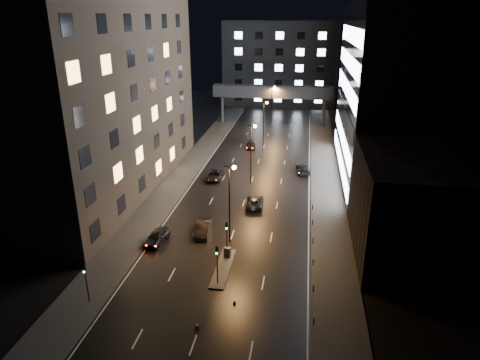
{
  "coord_description": "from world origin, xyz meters",
  "views": [
    {
      "loc": [
        8.41,
        -38.08,
        26.37
      ],
      "look_at": [
        -0.45,
        19.22,
        4.0
      ],
      "focal_mm": 32.0,
      "sensor_mm": 36.0,
      "label": 1
    }
  ],
  "objects_px": {
    "car_away_c": "(215,176)",
    "utility_cabinet": "(227,252)",
    "car_away_b": "(203,228)",
    "car_away_a": "(157,237)",
    "car_toward_a": "(255,202)",
    "car_away_d": "(251,145)",
    "car_toward_b": "(303,168)"
  },
  "relations": [
    {
      "from": "car_away_d",
      "to": "car_away_c",
      "type": "bearing_deg",
      "value": -108.91
    },
    {
      "from": "car_toward_b",
      "to": "car_away_b",
      "type": "bearing_deg",
      "value": 55.99
    },
    {
      "from": "car_away_b",
      "to": "car_away_c",
      "type": "height_order",
      "value": "car_away_b"
    },
    {
      "from": "car_toward_b",
      "to": "utility_cabinet",
      "type": "xyz_separation_m",
      "value": [
        -8.19,
        -30.45,
        -0.04
      ]
    },
    {
      "from": "car_away_b",
      "to": "car_toward_b",
      "type": "distance_m",
      "value": 28.04
    },
    {
      "from": "car_away_c",
      "to": "car_away_b",
      "type": "bearing_deg",
      "value": -80.86
    },
    {
      "from": "car_away_a",
      "to": "utility_cabinet",
      "type": "height_order",
      "value": "car_away_a"
    },
    {
      "from": "car_away_d",
      "to": "utility_cabinet",
      "type": "relative_size",
      "value": 3.9
    },
    {
      "from": "car_toward_a",
      "to": "utility_cabinet",
      "type": "bearing_deg",
      "value": 81.43
    },
    {
      "from": "car_away_c",
      "to": "car_toward_a",
      "type": "xyz_separation_m",
      "value": [
        8.07,
        -9.91,
        0.01
      ]
    },
    {
      "from": "car_away_c",
      "to": "car_toward_a",
      "type": "height_order",
      "value": "car_toward_a"
    },
    {
      "from": "car_away_d",
      "to": "car_toward_b",
      "type": "height_order",
      "value": "car_toward_b"
    },
    {
      "from": "car_away_c",
      "to": "utility_cabinet",
      "type": "bearing_deg",
      "value": -73.1
    },
    {
      "from": "car_away_d",
      "to": "car_away_a",
      "type": "bearing_deg",
      "value": -106.47
    },
    {
      "from": "car_away_a",
      "to": "car_toward_b",
      "type": "relative_size",
      "value": 0.86
    },
    {
      "from": "car_toward_a",
      "to": "utility_cabinet",
      "type": "height_order",
      "value": "car_toward_a"
    },
    {
      "from": "car_away_b",
      "to": "utility_cabinet",
      "type": "relative_size",
      "value": 4.27
    },
    {
      "from": "car_away_c",
      "to": "car_toward_a",
      "type": "distance_m",
      "value": 12.78
    },
    {
      "from": "car_toward_b",
      "to": "utility_cabinet",
      "type": "distance_m",
      "value": 31.53
    },
    {
      "from": "car_away_c",
      "to": "utility_cabinet",
      "type": "xyz_separation_m",
      "value": [
        6.69,
        -24.66,
        0.01
      ]
    },
    {
      "from": "car_away_c",
      "to": "car_toward_b",
      "type": "bearing_deg",
      "value": 23.0
    },
    {
      "from": "utility_cabinet",
      "to": "car_away_b",
      "type": "bearing_deg",
      "value": 142.43
    },
    {
      "from": "car_away_d",
      "to": "car_toward_a",
      "type": "xyz_separation_m",
      "value": [
        4.32,
        -29.08,
        0.07
      ]
    },
    {
      "from": "car_toward_a",
      "to": "car_away_a",
      "type": "bearing_deg",
      "value": 46.61
    },
    {
      "from": "car_away_a",
      "to": "car_toward_a",
      "type": "distance_m",
      "value": 16.51
    },
    {
      "from": "car_away_b",
      "to": "car_away_d",
      "type": "height_order",
      "value": "car_away_b"
    },
    {
      "from": "car_away_a",
      "to": "car_away_d",
      "type": "xyz_separation_m",
      "value": [
        6.34,
        41.69,
        -0.12
      ]
    },
    {
      "from": "car_toward_b",
      "to": "utility_cabinet",
      "type": "height_order",
      "value": "car_toward_b"
    },
    {
      "from": "car_away_c",
      "to": "car_toward_b",
      "type": "distance_m",
      "value": 15.97
    },
    {
      "from": "car_away_a",
      "to": "utility_cabinet",
      "type": "relative_size",
      "value": 3.93
    },
    {
      "from": "car_away_d",
      "to": "car_toward_a",
      "type": "relative_size",
      "value": 0.87
    },
    {
      "from": "car_away_b",
      "to": "utility_cabinet",
      "type": "bearing_deg",
      "value": -57.15
    }
  ]
}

